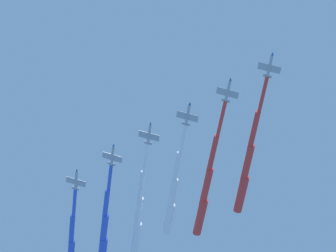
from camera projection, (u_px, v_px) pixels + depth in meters
jet_lead at (247, 165)px, 223.15m from camera, size 39.81×61.88×4.41m
jet_port_inner at (206, 188)px, 227.76m from camera, size 39.40×64.52×4.39m
jet_starboard_inner at (173, 194)px, 228.66m from camera, size 34.04×55.08×4.29m
jet_port_mid at (139, 213)px, 236.04m from camera, size 36.34×56.57×4.29m
jet_starboard_mid at (104, 229)px, 239.88m from camera, size 34.76×55.06×4.39m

